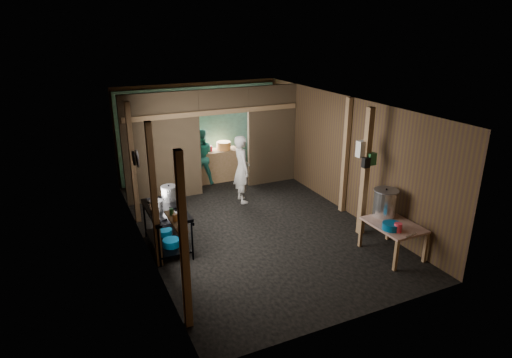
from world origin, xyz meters
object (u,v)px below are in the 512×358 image
prep_table (392,239)px  pink_bucket (398,228)px  stove_pot_large (169,194)px  stock_pot (385,203)px  yellow_tub (224,146)px  cook (242,169)px  gas_range (167,228)px

prep_table → pink_bucket: (-0.16, -0.27, 0.39)m
stove_pot_large → prep_table: bearing=-33.8°
stove_pot_large → stock_pot: (3.63, -1.98, -0.09)m
yellow_tub → cook: cook is taller
prep_table → cook: cook is taller
gas_range → cook: bearing=34.9°
stock_pot → yellow_tub: (-1.42, 4.81, 0.09)m
cook → pink_bucket: bearing=-155.8°
yellow_tub → cook: bearing=-96.1°
gas_range → yellow_tub: (2.38, 3.20, 0.55)m
gas_range → cook: cook is taller
stock_pot → pink_bucket: 0.72m
pink_bucket → cook: bearing=109.5°
gas_range → stove_pot_large: 0.68m
gas_range → stock_pot: bearing=-22.9°
cook → stove_pot_large: bearing=124.4°
stock_pot → yellow_tub: bearing=106.5°
stove_pot_large → stock_pot: bearing=-28.6°
pink_bucket → cook: 4.03m
pink_bucket → yellow_tub: 5.59m
prep_table → yellow_tub: (-1.33, 5.19, 0.65)m
prep_table → stove_pot_large: 4.31m
gas_range → prep_table: (3.71, -1.99, -0.10)m
stock_pot → pink_bucket: (-0.25, -0.65, -0.17)m
stove_pot_large → pink_bucket: size_ratio=1.96×
prep_table → stock_pot: size_ratio=1.93×
stove_pot_large → gas_range: bearing=-114.4°
stove_pot_large → yellow_tub: bearing=51.9°
cook → yellow_tub: bearing=-1.5°
prep_table → pink_bucket: bearing=-120.6°
stove_pot_large → pink_bucket: stove_pot_large is taller
yellow_tub → pink_bucket: bearing=-77.9°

